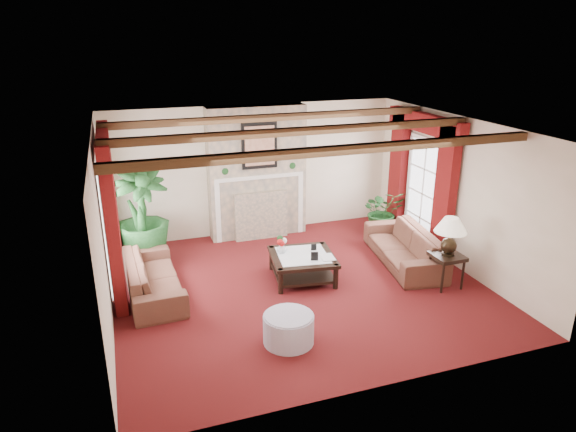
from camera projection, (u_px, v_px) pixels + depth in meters
name	position (u px, v px, depth m)	size (l,w,h in m)	color
floor	(299.00, 287.00, 8.67)	(6.00, 6.00, 0.00)	#460C0E
ceiling	(301.00, 127.00, 7.75)	(6.00, 6.00, 0.00)	white
back_wall	(254.00, 170.00, 10.66)	(6.00, 0.02, 2.70)	beige
left_wall	(102.00, 234.00, 7.29)	(0.02, 5.50, 2.70)	beige
right_wall	(458.00, 193.00, 9.12)	(0.02, 5.50, 2.70)	beige
ceiling_beams	(301.00, 131.00, 7.77)	(6.00, 3.00, 0.12)	#311D0F
fireplace	(256.00, 105.00, 10.02)	(2.00, 0.52, 2.70)	tan
french_door_left	(98.00, 164.00, 7.93)	(0.10, 1.10, 2.16)	white
french_door_right	(429.00, 139.00, 9.74)	(0.10, 1.10, 2.16)	white
curtains_left	(102.00, 137.00, 7.82)	(0.20, 2.40, 2.55)	#550B0B
curtains_right	(426.00, 118.00, 9.56)	(0.20, 2.40, 2.55)	#550B0B
sofa_left	(152.00, 271.00, 8.31)	(0.67, 2.08, 0.80)	#350E13
sofa_right	(405.00, 241.00, 9.45)	(0.97, 2.25, 0.85)	#350E13
potted_palm	(143.00, 235.00, 9.48)	(1.41, 2.00, 1.02)	black
small_plant	(382.00, 216.00, 10.88)	(1.02, 1.10, 0.75)	black
coffee_table	(302.00, 267.00, 8.89)	(1.07, 1.07, 0.44)	black
side_table	(446.00, 270.00, 8.60)	(0.49, 0.49, 0.58)	black
ottoman	(289.00, 329.00, 7.06)	(0.71, 0.71, 0.41)	#ACA3B9
table_lamp	(450.00, 236.00, 8.39)	(0.53, 0.53, 0.67)	black
flower_vase	(282.00, 248.00, 8.89)	(0.22, 0.22, 0.17)	silver
book	(321.00, 250.00, 8.63)	(0.23, 0.05, 0.31)	black
photo_frame_a	(315.00, 256.00, 8.57)	(0.12, 0.02, 0.16)	black
photo_frame_b	(314.00, 247.00, 8.98)	(0.10, 0.02, 0.13)	black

